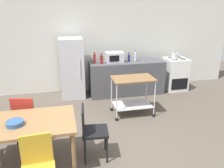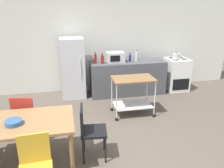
{
  "view_description": "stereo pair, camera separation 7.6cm",
  "coord_description": "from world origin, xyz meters",
  "px_view_note": "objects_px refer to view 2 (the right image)",
  "views": [
    {
      "loc": [
        -0.8,
        -3.17,
        2.38
      ],
      "look_at": [
        0.18,
        1.2,
        0.8
      ],
      "focal_mm": 37.15,
      "sensor_mm": 36.0,
      "label": 1
    },
    {
      "loc": [
        -0.72,
        -3.19,
        2.38
      ],
      "look_at": [
        0.18,
        1.2,
        0.8
      ],
      "focal_mm": 37.15,
      "sensor_mm": 36.0,
      "label": 2
    }
  ],
  "objects_px": {
    "chair_mustard": "(35,166)",
    "bottle_sparkling_water": "(136,56)",
    "bottle_olive_oil": "(102,59)",
    "bottle_hot_sauce": "(130,58)",
    "kitchen_cart": "(133,90)",
    "kettle": "(176,56)",
    "bottle_soy_sauce": "(95,59)",
    "stove_oven": "(176,74)",
    "fruit_bowl": "(14,122)",
    "chair_black": "(90,129)",
    "microwave": "(115,57)",
    "dining_table": "(22,126)",
    "chair_red": "(26,115)",
    "refrigerator": "(73,68)"
  },
  "relations": [
    {
      "from": "dining_table",
      "to": "kitchen_cart",
      "type": "bearing_deg",
      "value": 32.88
    },
    {
      "from": "chair_black",
      "to": "chair_mustard",
      "type": "xyz_separation_m",
      "value": [
        -0.74,
        -0.73,
        0.0
      ]
    },
    {
      "from": "bottle_sparkling_water",
      "to": "chair_red",
      "type": "bearing_deg",
      "value": -143.42
    },
    {
      "from": "bottle_soy_sauce",
      "to": "bottle_hot_sauce",
      "type": "xyz_separation_m",
      "value": [
        0.92,
        0.01,
        -0.03
      ]
    },
    {
      "from": "dining_table",
      "to": "chair_red",
      "type": "height_order",
      "value": "chair_red"
    },
    {
      "from": "stove_oven",
      "to": "refrigerator",
      "type": "distance_m",
      "value": 2.92
    },
    {
      "from": "kitchen_cart",
      "to": "kettle",
      "type": "distance_m",
      "value": 1.99
    },
    {
      "from": "chair_mustard",
      "to": "kitchen_cart",
      "type": "height_order",
      "value": "chair_mustard"
    },
    {
      "from": "chair_red",
      "to": "bottle_olive_oil",
      "type": "xyz_separation_m",
      "value": [
        1.67,
        1.85,
        0.49
      ]
    },
    {
      "from": "kitchen_cart",
      "to": "bottle_olive_oil",
      "type": "bearing_deg",
      "value": 111.84
    },
    {
      "from": "chair_black",
      "to": "bottle_olive_oil",
      "type": "height_order",
      "value": "bottle_olive_oil"
    },
    {
      "from": "bottle_olive_oil",
      "to": "microwave",
      "type": "xyz_separation_m",
      "value": [
        0.36,
        0.1,
        0.02
      ]
    },
    {
      "from": "chair_red",
      "to": "microwave",
      "type": "distance_m",
      "value": 2.86
    },
    {
      "from": "chair_red",
      "to": "refrigerator",
      "type": "relative_size",
      "value": 0.57
    },
    {
      "from": "stove_oven",
      "to": "microwave",
      "type": "height_order",
      "value": "microwave"
    },
    {
      "from": "bottle_sparkling_water",
      "to": "refrigerator",
      "type": "bearing_deg",
      "value": 177.36
    },
    {
      "from": "chair_red",
      "to": "kitchen_cart",
      "type": "height_order",
      "value": "chair_red"
    },
    {
      "from": "chair_red",
      "to": "bottle_sparkling_water",
      "type": "relative_size",
      "value": 3.19
    },
    {
      "from": "refrigerator",
      "to": "fruit_bowl",
      "type": "bearing_deg",
      "value": -108.95
    },
    {
      "from": "stove_oven",
      "to": "fruit_bowl",
      "type": "bearing_deg",
      "value": -145.08
    },
    {
      "from": "chair_black",
      "to": "microwave",
      "type": "distance_m",
      "value": 2.86
    },
    {
      "from": "chair_black",
      "to": "chair_red",
      "type": "distance_m",
      "value": 1.25
    },
    {
      "from": "stove_oven",
      "to": "fruit_bowl",
      "type": "xyz_separation_m",
      "value": [
        -3.85,
        -2.69,
        0.33
      ]
    },
    {
      "from": "chair_mustard",
      "to": "stove_oven",
      "type": "relative_size",
      "value": 0.97
    },
    {
      "from": "bottle_olive_oil",
      "to": "fruit_bowl",
      "type": "xyz_separation_m",
      "value": [
        -1.7,
        -2.6,
        -0.23
      ]
    },
    {
      "from": "refrigerator",
      "to": "kitchen_cart",
      "type": "distance_m",
      "value": 1.84
    },
    {
      "from": "refrigerator",
      "to": "bottle_soy_sauce",
      "type": "distance_m",
      "value": 0.64
    },
    {
      "from": "chair_mustard",
      "to": "microwave",
      "type": "height_order",
      "value": "microwave"
    },
    {
      "from": "dining_table",
      "to": "bottle_soy_sauce",
      "type": "relative_size",
      "value": 5.09
    },
    {
      "from": "refrigerator",
      "to": "bottle_olive_oil",
      "type": "distance_m",
      "value": 0.81
    },
    {
      "from": "chair_black",
      "to": "microwave",
      "type": "bearing_deg",
      "value": -14.33
    },
    {
      "from": "refrigerator",
      "to": "microwave",
      "type": "distance_m",
      "value": 1.14
    },
    {
      "from": "chair_red",
      "to": "kettle",
      "type": "xyz_separation_m",
      "value": [
        3.7,
        1.83,
        0.48
      ]
    },
    {
      "from": "chair_mustard",
      "to": "bottle_sparkling_water",
      "type": "xyz_separation_m",
      "value": [
        2.31,
        3.36,
        0.5
      ]
    },
    {
      "from": "kitchen_cart",
      "to": "fruit_bowl",
      "type": "distance_m",
      "value": 2.61
    },
    {
      "from": "chair_red",
      "to": "fruit_bowl",
      "type": "height_order",
      "value": "chair_red"
    },
    {
      "from": "dining_table",
      "to": "kitchen_cart",
      "type": "xyz_separation_m",
      "value": [
        2.09,
        1.35,
        -0.1
      ]
    },
    {
      "from": "chair_mustard",
      "to": "bottle_soy_sauce",
      "type": "distance_m",
      "value": 3.56
    },
    {
      "from": "chair_red",
      "to": "stove_oven",
      "type": "height_order",
      "value": "stove_oven"
    },
    {
      "from": "dining_table",
      "to": "bottle_olive_oil",
      "type": "height_order",
      "value": "bottle_olive_oil"
    },
    {
      "from": "stove_oven",
      "to": "kitchen_cart",
      "type": "relative_size",
      "value": 1.01
    },
    {
      "from": "bottle_soy_sauce",
      "to": "bottle_olive_oil",
      "type": "distance_m",
      "value": 0.18
    },
    {
      "from": "dining_table",
      "to": "kitchen_cart",
      "type": "relative_size",
      "value": 1.65
    },
    {
      "from": "bottle_olive_oil",
      "to": "bottle_hot_sauce",
      "type": "relative_size",
      "value": 1.1
    },
    {
      "from": "bottle_hot_sauce",
      "to": "bottle_sparkling_water",
      "type": "distance_m",
      "value": 0.19
    },
    {
      "from": "bottle_olive_oil",
      "to": "bottle_sparkling_water",
      "type": "relative_size",
      "value": 0.94
    },
    {
      "from": "bottle_hot_sauce",
      "to": "chair_mustard",
      "type": "bearing_deg",
      "value": -122.45
    },
    {
      "from": "kitchen_cart",
      "to": "bottle_soy_sauce",
      "type": "xyz_separation_m",
      "value": [
        -0.65,
        1.23,
        0.45
      ]
    },
    {
      "from": "bottle_sparkling_water",
      "to": "fruit_bowl",
      "type": "bearing_deg",
      "value": -134.45
    },
    {
      "from": "fruit_bowl",
      "to": "bottle_olive_oil",
      "type": "bearing_deg",
      "value": 56.78
    }
  ]
}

